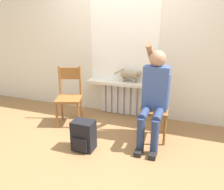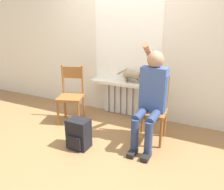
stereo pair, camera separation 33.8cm
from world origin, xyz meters
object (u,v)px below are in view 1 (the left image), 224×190
Objects in this scene: chair_right at (155,106)px; cat at (130,74)px; backpack at (83,136)px; person at (155,93)px; chair_left at (69,96)px.

chair_right is 1.91× the size of cat.
chair_right is 2.33× the size of backpack.
person is 1.10m from backpack.
cat is 1.22× the size of backpack.
person is (0.00, -0.11, 0.23)m from chair_right.
person reaches higher than cat.
backpack is at bearing -145.56° from person.
chair_right is at bearing 92.09° from person.
chair_right is at bearing -48.55° from cat.
chair_left is 0.92m from backpack.
backpack is (-0.80, -0.66, -0.27)m from chair_right.
backpack is (0.58, -0.66, -0.27)m from chair_left.
chair_left is 2.33× the size of backpack.
chair_left reaches higher than backpack.
person is (1.39, -0.11, 0.23)m from chair_left.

